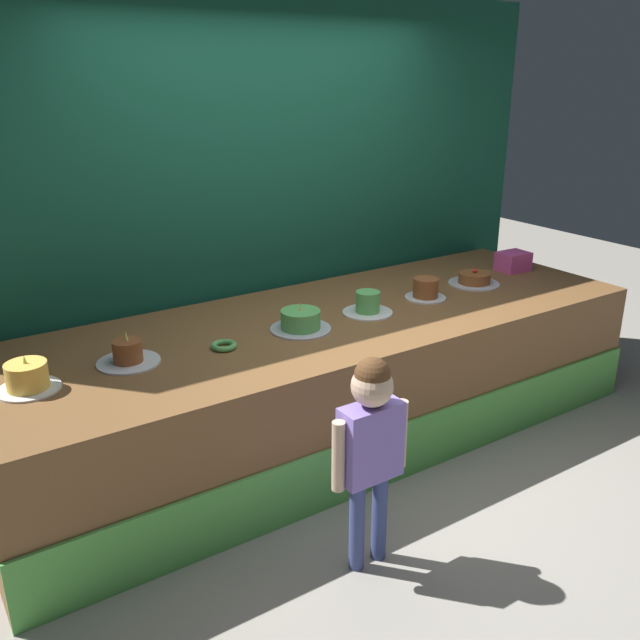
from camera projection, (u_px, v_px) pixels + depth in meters
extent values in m
plane|color=gray|center=(393.00, 480.00, 3.84)|extent=(12.00, 12.00, 0.00)
cube|color=brown|center=(327.00, 376.00, 4.22)|extent=(4.01, 1.32, 0.78)
cube|color=#59B24C|center=(395.00, 454.00, 3.77)|extent=(4.01, 0.02, 0.35)
cube|color=#144C38|center=(263.00, 206.00, 4.49)|extent=(4.50, 0.08, 2.65)
cylinder|color=#3F4C8C|center=(357.00, 525.00, 3.10)|extent=(0.07, 0.07, 0.46)
cylinder|color=#3F4C8C|center=(379.00, 515.00, 3.16)|extent=(0.07, 0.07, 0.46)
cube|color=#8C72D8|center=(370.00, 442.00, 2.99)|extent=(0.29, 0.13, 0.36)
cylinder|color=beige|center=(338.00, 456.00, 2.90)|extent=(0.06, 0.06, 0.33)
cylinder|color=beige|center=(401.00, 434.00, 3.08)|extent=(0.06, 0.06, 0.33)
sphere|color=beige|center=(372.00, 386.00, 2.89)|extent=(0.18, 0.18, 0.18)
sphere|color=brown|center=(372.00, 375.00, 2.88)|extent=(0.16, 0.16, 0.16)
cube|color=#E54CA3|center=(513.00, 261.00, 5.01)|extent=(0.22, 0.18, 0.14)
torus|color=#59B259|center=(224.00, 346.00, 3.63)|extent=(0.14, 0.14, 0.03)
cylinder|color=white|center=(29.00, 389.00, 3.16)|extent=(0.29, 0.29, 0.01)
cylinder|color=#F2BF4C|center=(27.00, 376.00, 3.14)|extent=(0.19, 0.19, 0.12)
cone|color=#F2E566|center=(24.00, 359.00, 3.11)|extent=(0.02, 0.02, 0.04)
cylinder|color=silver|center=(129.00, 362.00, 3.45)|extent=(0.32, 0.32, 0.01)
cylinder|color=brown|center=(128.00, 351.00, 3.43)|extent=(0.15, 0.15, 0.11)
cone|color=#F2E566|center=(126.00, 336.00, 3.40)|extent=(0.02, 0.02, 0.05)
cylinder|color=silver|center=(301.00, 329.00, 3.89)|extent=(0.35, 0.35, 0.01)
cylinder|color=#59B259|center=(301.00, 319.00, 3.87)|extent=(0.23, 0.23, 0.11)
cone|color=#F2E566|center=(300.00, 306.00, 3.84)|extent=(0.02, 0.02, 0.05)
cylinder|color=white|center=(367.00, 312.00, 4.15)|extent=(0.31, 0.31, 0.01)
cylinder|color=#59B259|center=(368.00, 302.00, 4.13)|extent=(0.15, 0.15, 0.13)
cylinder|color=silver|center=(425.00, 297.00, 4.42)|extent=(0.27, 0.27, 0.01)
cylinder|color=brown|center=(426.00, 288.00, 4.40)|extent=(0.16, 0.16, 0.12)
cylinder|color=silver|center=(474.00, 283.00, 4.71)|extent=(0.35, 0.35, 0.01)
cylinder|color=brown|center=(474.00, 278.00, 4.70)|extent=(0.22, 0.22, 0.07)
sphere|color=red|center=(475.00, 271.00, 4.68)|extent=(0.03, 0.03, 0.03)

